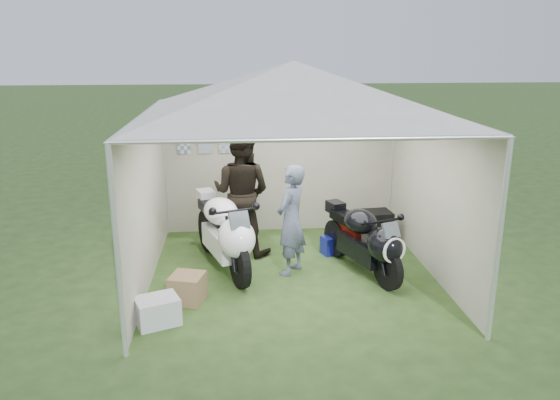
# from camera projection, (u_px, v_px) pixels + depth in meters

# --- Properties ---
(ground) EXTENTS (80.00, 80.00, 0.00)m
(ground) POSITION_uv_depth(u_px,v_px,m) (292.00, 274.00, 7.90)
(ground) COLOR #2A431A
(ground) RESTS_ON ground
(canopy_tent) EXTENTS (5.66, 5.66, 3.00)m
(canopy_tent) POSITION_uv_depth(u_px,v_px,m) (293.00, 93.00, 7.22)
(canopy_tent) COLOR silver
(canopy_tent) RESTS_ON ground
(motorcycle_white) EXTENTS (0.98, 2.12, 1.08)m
(motorcycle_white) POSITION_uv_depth(u_px,v_px,m) (225.00, 231.00, 7.88)
(motorcycle_white) COLOR black
(motorcycle_white) RESTS_ON ground
(motorcycle_black) EXTENTS (0.89, 1.86, 0.95)m
(motorcycle_black) POSITION_uv_depth(u_px,v_px,m) (365.00, 239.00, 7.76)
(motorcycle_black) COLOR black
(motorcycle_black) RESTS_ON ground
(paddock_stand) EXTENTS (0.44, 0.35, 0.29)m
(paddock_stand) POSITION_uv_depth(u_px,v_px,m) (334.00, 245.00, 8.64)
(paddock_stand) COLOR #2329D4
(paddock_stand) RESTS_ON ground
(person_dark_jacket) EXTENTS (1.18, 1.07, 1.96)m
(person_dark_jacket) POSITION_uv_depth(u_px,v_px,m) (241.00, 193.00, 8.47)
(person_dark_jacket) COLOR black
(person_dark_jacket) RESTS_ON ground
(person_blue_jacket) EXTENTS (0.65, 0.70, 1.60)m
(person_blue_jacket) POSITION_uv_depth(u_px,v_px,m) (291.00, 220.00, 7.73)
(person_blue_jacket) COLOR slate
(person_blue_jacket) RESTS_ON ground
(equipment_box) EXTENTS (0.56, 0.47, 0.52)m
(equipment_box) POSITION_uv_depth(u_px,v_px,m) (375.00, 226.00, 9.15)
(equipment_box) COLOR black
(equipment_box) RESTS_ON ground
(crate_0) EXTENTS (0.60, 0.54, 0.33)m
(crate_0) POSITION_uv_depth(u_px,v_px,m) (157.00, 311.00, 6.45)
(crate_0) COLOR silver
(crate_0) RESTS_ON ground
(crate_1) EXTENTS (0.50, 0.50, 0.36)m
(crate_1) POSITION_uv_depth(u_px,v_px,m) (188.00, 288.00, 7.01)
(crate_1) COLOR brown
(crate_1) RESTS_ON ground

